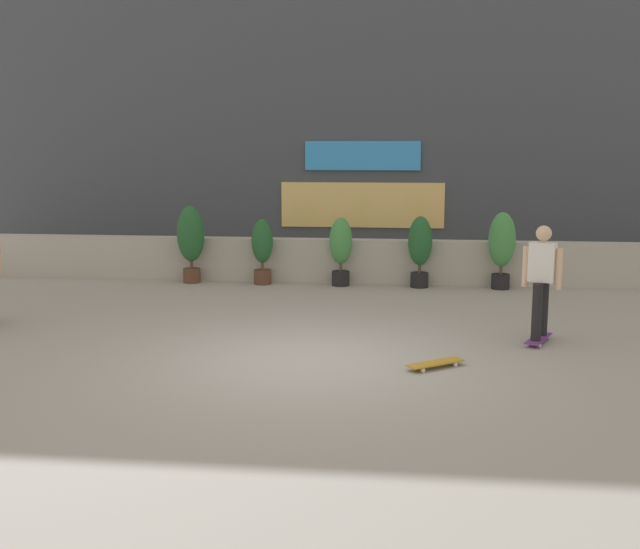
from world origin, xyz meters
The scene contains 10 objects.
ground_plane centered at (0.00, 0.00, 0.00)m, with size 48.00×48.00×0.00m, color #9E9B96.
planter_wall centered at (0.00, 6.00, 0.45)m, with size 18.00×0.40×0.90m, color #B2ADA3.
building_backdrop centered at (0.00, 10.00, 3.25)m, with size 20.00×2.08×6.50m.
potted_plant_0 centered at (-3.17, 5.55, 0.94)m, with size 0.56×0.56×1.60m.
potted_plant_1 centered at (-1.66, 5.55, 0.76)m, with size 0.44×0.44×1.35m.
potted_plant_2 centered at (-0.05, 5.55, 0.79)m, with size 0.46×0.46×1.39m.
potted_plant_3 centered at (1.55, 5.55, 0.83)m, with size 0.48×0.48×1.43m.
potted_plant_4 centered at (3.15, 5.55, 0.90)m, with size 0.53×0.53×1.53m.
skater_foreground centered at (3.20, 1.28, 0.94)m, with size 0.52×0.81×1.70m.
skateboard_near_camera centered at (1.68, -0.17, 0.06)m, with size 0.76×0.64×0.08m.
Camera 1 is at (1.29, -9.58, 2.76)m, focal length 42.40 mm.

